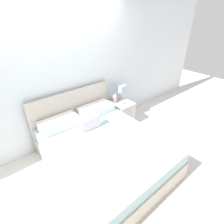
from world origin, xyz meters
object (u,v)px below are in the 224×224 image
object	(u,v)px
bed	(102,149)
teacup	(122,103)
table_lamp	(121,89)
nightstand	(121,112)
flower_vase	(114,98)

from	to	relation	value
bed	teacup	xyz separation A→B (m)	(1.03, 0.63, 0.26)
bed	table_lamp	bearing A→B (deg)	35.64
bed	nightstand	size ratio (longest dim) A/B	3.97
flower_vase	teacup	world-z (taller)	flower_vase
bed	flower_vase	world-z (taller)	bed
flower_vase	table_lamp	bearing A→B (deg)	7.26
table_lamp	teacup	xyz separation A→B (m)	(-0.10, -0.18, -0.23)
nightstand	table_lamp	world-z (taller)	table_lamp
teacup	flower_vase	bearing A→B (deg)	120.01
flower_vase	bed	bearing A→B (deg)	-139.96
bed	flower_vase	bearing A→B (deg)	40.04
teacup	nightstand	bearing A→B (deg)	56.65
bed	nightstand	world-z (taller)	bed
bed	flower_vase	distance (m)	1.28
table_lamp	flower_vase	bearing A→B (deg)	-172.74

